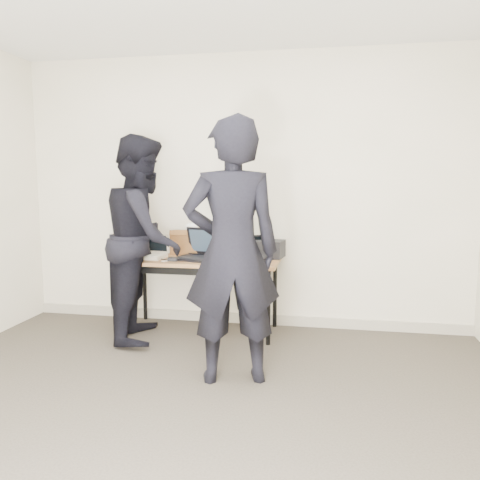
% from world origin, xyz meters
% --- Properties ---
extents(room, '(4.60, 4.60, 2.80)m').
position_xyz_m(room, '(0.00, 0.00, 1.35)').
color(room, '#3F3930').
rests_on(room, ground).
extents(desk, '(1.50, 0.66, 0.72)m').
position_xyz_m(desk, '(-0.34, 1.91, 0.66)').
color(desk, olive).
rests_on(desk, ground).
extents(laptop_beige, '(0.31, 0.30, 0.23)m').
position_xyz_m(laptop_beige, '(-0.83, 1.88, 0.77)').
color(laptop_beige, beige).
rests_on(laptop_beige, desk).
extents(laptop_center, '(0.46, 0.45, 0.29)m').
position_xyz_m(laptop_center, '(-0.35, 1.90, 0.79)').
color(laptop_center, black).
rests_on(laptop_center, desk).
extents(laptop_right, '(0.39, 0.39, 0.22)m').
position_xyz_m(laptop_right, '(0.16, 2.03, 0.77)').
color(laptop_right, black).
rests_on(laptop_right, desk).
extents(leather_satchel, '(0.37, 0.20, 0.25)m').
position_xyz_m(leather_satchel, '(-0.52, 2.13, 0.85)').
color(leather_satchel, brown).
rests_on(leather_satchel, desk).
extents(tissue, '(0.15, 0.12, 0.08)m').
position_xyz_m(tissue, '(-0.49, 2.14, 1.00)').
color(tissue, white).
rests_on(tissue, leather_satchel).
extents(equipment_box, '(0.32, 0.29, 0.17)m').
position_xyz_m(equipment_box, '(0.29, 2.10, 0.80)').
color(equipment_box, black).
rests_on(equipment_box, desk).
extents(power_brick, '(0.09, 0.06, 0.03)m').
position_xyz_m(power_brick, '(-0.56, 1.74, 0.74)').
color(power_brick, black).
rests_on(power_brick, desk).
extents(cables, '(1.13, 0.51, 0.01)m').
position_xyz_m(cables, '(-0.29, 1.91, 0.72)').
color(cables, silver).
rests_on(cables, desk).
extents(person_typist, '(0.80, 0.63, 1.92)m').
position_xyz_m(person_typist, '(0.17, 0.88, 0.96)').
color(person_typist, black).
rests_on(person_typist, ground).
extents(person_observer, '(0.87, 1.03, 1.87)m').
position_xyz_m(person_observer, '(-0.82, 1.68, 0.94)').
color(person_observer, black).
rests_on(person_observer, ground).
extents(baseboard, '(4.50, 0.03, 0.10)m').
position_xyz_m(baseboard, '(0.00, 2.23, 0.05)').
color(baseboard, '#A59C88').
rests_on(baseboard, ground).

